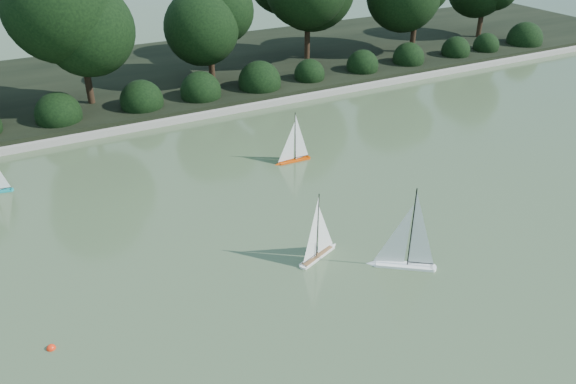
{
  "coord_description": "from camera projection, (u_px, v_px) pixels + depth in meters",
  "views": [
    {
      "loc": [
        -5.15,
        -5.85,
        6.1
      ],
      "look_at": [
        -0.68,
        2.73,
        0.7
      ],
      "focal_mm": 35.0,
      "sensor_mm": 36.0,
      "label": 1
    }
  ],
  "objects": [
    {
      "name": "ground",
      "position": [
        397.0,
        288.0,
        9.59
      ],
      "size": [
        80.0,
        80.0,
        0.0
      ],
      "primitive_type": "plane",
      "color": "#435633",
      "rests_on": "ground"
    },
    {
      "name": "pond_coping",
      "position": [
        210.0,
        113.0,
        16.51
      ],
      "size": [
        40.0,
        0.35,
        0.18
      ],
      "primitive_type": "cube",
      "color": "gray",
      "rests_on": "ground"
    },
    {
      "name": "far_bank",
      "position": [
        169.0,
        74.0,
        19.58
      ],
      "size": [
        40.0,
        8.0,
        0.3
      ],
      "primitive_type": "cube",
      "color": "black",
      "rests_on": "ground"
    },
    {
      "name": "tree_line",
      "position": [
        214.0,
        5.0,
        17.65
      ],
      "size": [
        26.31,
        3.93,
        4.39
      ],
      "color": "black",
      "rests_on": "ground"
    },
    {
      "name": "shrub_hedge",
      "position": [
        199.0,
        92.0,
        17.03
      ],
      "size": [
        29.1,
        1.1,
        1.1
      ],
      "color": "black",
      "rests_on": "ground"
    },
    {
      "name": "sailboat_white_a",
      "position": [
        400.0,
        254.0,
        9.99
      ],
      "size": [
        1.12,
        0.87,
        1.73
      ],
      "color": "white",
      "rests_on": "ground"
    },
    {
      "name": "sailboat_white_b",
      "position": [
        320.0,
        245.0,
        10.3
      ],
      "size": [
        1.03,
        0.54,
        1.45
      ],
      "color": "white",
      "rests_on": "ground"
    },
    {
      "name": "sailboat_orange",
      "position": [
        291.0,
        154.0,
        13.76
      ],
      "size": [
        0.98,
        0.19,
        1.34
      ],
      "color": "#E64406",
      "rests_on": "ground"
    },
    {
      "name": "race_buoy",
      "position": [
        51.0,
        348.0,
        8.34
      ],
      "size": [
        0.13,
        0.13,
        0.13
      ],
      "primitive_type": "sphere",
      "color": "#FA2B0D",
      "rests_on": "ground"
    }
  ]
}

